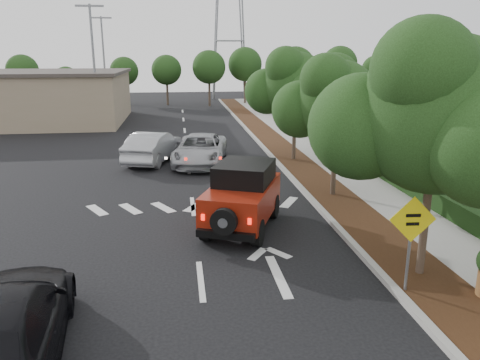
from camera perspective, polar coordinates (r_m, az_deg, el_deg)
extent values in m
plane|color=black|center=(12.15, -4.80, -12.13)|extent=(120.00, 120.00, 0.00)
cube|color=#9E9B93|center=(23.97, 4.79, 1.91)|extent=(0.20, 70.00, 0.15)
cube|color=black|center=(24.21, 7.10, 1.94)|extent=(1.80, 70.00, 0.12)
cube|color=gray|center=(24.75, 11.37, 2.05)|extent=(2.00, 70.00, 0.12)
cube|color=black|center=(25.16, 14.43, 2.87)|extent=(0.80, 70.00, 0.80)
cylinder|color=black|center=(16.72, -1.28, -2.77)|extent=(0.57, 0.86, 0.82)
cylinder|color=black|center=(16.38, 4.09, -3.20)|extent=(0.57, 0.86, 0.82)
cylinder|color=black|center=(14.41, -4.07, -5.81)|extent=(0.57, 0.86, 0.82)
cylinder|color=black|center=(14.01, 2.15, -6.41)|extent=(0.57, 0.86, 0.82)
cube|color=maroon|center=(15.17, 0.28, -2.44)|extent=(3.12, 4.19, 1.02)
cube|color=black|center=(15.23, 0.57, 0.90)|extent=(2.34, 2.56, 0.65)
cube|color=maroon|center=(16.53, 1.51, -1.25)|extent=(1.89, 1.59, 0.84)
cube|color=black|center=(13.54, -1.79, -6.73)|extent=(1.68, 0.82, 0.22)
cylinder|color=black|center=(13.25, -1.98, -5.12)|extent=(0.80, 0.50, 0.77)
cube|color=#FF190C|center=(13.63, -4.56, -4.56)|extent=(0.11, 0.08, 0.18)
cube|color=#FF190C|center=(13.26, 1.17, -5.09)|extent=(0.11, 0.08, 0.18)
imported|color=#A1A2A8|center=(24.29, -4.85, 3.72)|extent=(3.31, 5.72, 1.50)
imported|color=#A2A4A9|center=(25.10, -10.53, 4.01)|extent=(3.07, 5.14, 1.60)
imported|color=#A7AAAE|center=(37.61, -20.23, 6.89)|extent=(4.44, 2.18, 1.46)
cylinder|color=slate|center=(11.66, 19.93, -7.79)|extent=(0.08, 0.08, 2.14)
cube|color=yellow|center=(11.39, 20.31, -4.54)|extent=(1.10, 0.10, 1.10)
cube|color=black|center=(11.34, 20.40, -4.09)|extent=(0.35, 0.03, 0.08)
cube|color=black|center=(11.40, 20.30, -5.05)|extent=(0.31, 0.03, 0.08)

